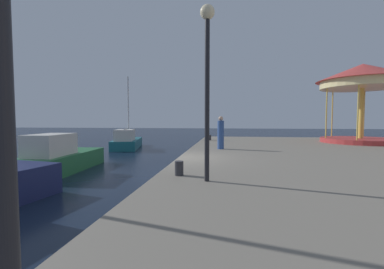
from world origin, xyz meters
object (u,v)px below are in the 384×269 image
Objects in this scene: lamp_post_mid_promenade at (207,62)px; bollard_south at (179,168)px; bollard_center at (210,138)px; person_by_the_water at (221,134)px; bollard_north at (207,137)px; sailboat_teal at (127,141)px; carousel at (362,84)px; motorboat_green at (60,158)px.

lamp_post_mid_promenade reaches higher than bollard_south.
person_by_the_water reaches higher than bollard_center.
person_by_the_water is (1.18, -5.84, 0.61)m from bollard_north.
bollard_south is (-0.81, 0.56, -2.76)m from lamp_post_mid_promenade.
lamp_post_mid_promenade is at bearing -60.87° from sailboat_teal.
sailboat_teal reaches higher than lamp_post_mid_promenade.
bollard_north is at bearing 175.64° from carousel.
motorboat_green is 7.80m from person_by_the_water.
motorboat_green is 0.85× the size of carousel.
bollard_south is 1.00× the size of bollard_north.
bollard_south is 6.76m from person_by_the_water.
carousel is (17.06, -1.44, 4.12)m from sailboat_teal.
bollard_south is (-10.23, -11.71, -3.72)m from carousel.
bollard_center is at bearing 176.01° from carousel.
motorboat_green is at bearing -123.95° from bollard_north.
sailboat_teal reaches higher than bollard_south.
lamp_post_mid_promenade is 10.84× the size of bollard_north.
bollard_south is at bearing -89.10° from bollard_north.
carousel is 10.99m from person_by_the_water.
motorboat_green is 12.19× the size of bollard_south.
bollard_north is 5.99m from person_by_the_water.
sailboat_teal is 10.21m from person_by_the_water.
motorboat_green is 8.72m from lamp_post_mid_promenade.
carousel is 11.10m from bollard_north.
bollard_north is 0.23× the size of person_by_the_water.
carousel reaches higher than person_by_the_water.
bollard_north is (6.63, -0.65, 0.40)m from sailboat_teal.
motorboat_green reaches higher than bollard_south.
person_by_the_water is (7.13, 3.00, 0.97)m from motorboat_green.
person_by_the_water is at bearing 81.61° from bollard_south.
sailboat_teal is 6.89m from bollard_center.
bollard_south is 12.51m from bollard_north.
sailboat_teal is 14.82m from bollard_south.
person_by_the_water is (-9.25, -5.05, -3.11)m from carousel.
bollard_north is (-1.01, 13.07, -2.76)m from lamp_post_mid_promenade.
lamp_post_mid_promenade is (6.96, -4.23, 3.12)m from motorboat_green.
bollard_center and bollard_south have the same top height.
motorboat_green is at bearing 148.76° from lamp_post_mid_promenade.
person_by_the_water reaches higher than bollard_north.
bollard_center is at bearing -6.09° from sailboat_teal.
motorboat_green is 18.70m from carousel.
bollard_south and bollard_north have the same top height.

